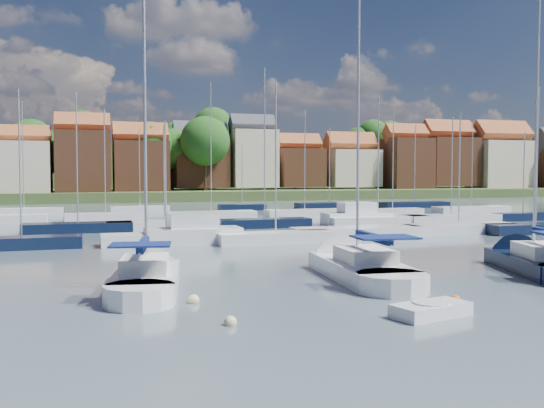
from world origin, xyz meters
name	(u,v)px	position (x,y,z in m)	size (l,w,h in m)	color
ground	(211,221)	(0.00, 40.00, 0.00)	(260.00, 260.00, 0.00)	#44555D
sailboat_left	(148,277)	(-10.06, 4.57, 0.36)	(4.58, 11.08, 14.66)	silver
sailboat_centre	(350,266)	(0.48, 4.95, 0.35)	(4.22, 12.46, 16.59)	silver
sailboat_navy	(526,261)	(10.49, 3.59, 0.35)	(6.23, 11.99, 16.06)	black
tender	(431,310)	(-0.78, -4.91, 0.25)	(3.20, 2.05, 0.64)	silver
buoy_b	(230,325)	(-8.07, -3.94, 0.00)	(0.45, 0.45, 0.45)	beige
buoy_c	(194,303)	(-8.68, -0.03, 0.00)	(0.48, 0.48, 0.48)	beige
buoy_d	(455,303)	(1.44, -3.17, 0.00)	(0.46, 0.46, 0.46)	#D85914
buoy_e	(346,271)	(0.46, 5.39, 0.00)	(0.42, 0.42, 0.42)	#D85914
marina_field	(239,220)	(1.91, 35.15, 0.43)	(79.62, 41.41, 15.93)	silver
far_shore_town	(148,175)	(2.23, 132.67, 4.61)	(212.46, 90.00, 22.27)	#435128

